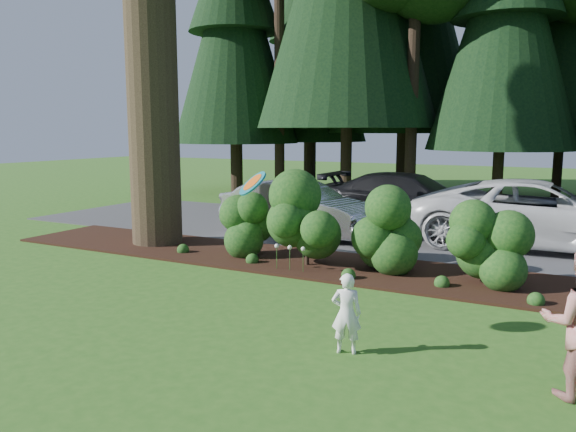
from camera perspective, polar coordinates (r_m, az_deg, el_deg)
The scene contains 10 objects.
ground at distance 9.28m, azimuth -5.12°, elevation -9.23°, with size 80.00×80.00×0.00m, color #2B5C1A.
mulch_bed at distance 12.03m, azimuth 3.34°, elevation -4.91°, with size 16.00×2.50×0.05m, color black.
driveway at distance 15.91m, azimuth 9.69°, elevation -1.69°, with size 22.00×6.00×0.03m, color #38383A.
shrub_row at distance 11.47m, azimuth 6.64°, elevation -1.61°, with size 6.53×1.60×1.61m.
lily_cluster at distance 11.30m, azimuth 0.18°, elevation -3.33°, with size 0.69×0.09×0.57m.
car_silver_wagon at distance 15.24m, azimuth 1.03°, elevation 0.84°, with size 1.56×4.48×1.48m, color #BABABF.
car_white_suv at distance 14.81m, azimuth 24.11°, elevation 0.18°, with size 2.73×5.92×1.64m, color silver.
car_dark_suv at distance 17.10m, azimuth 12.35°, elevation 1.64°, with size 2.18×5.37×1.56m, color black.
child at distance 7.34m, azimuth 5.95°, elevation -9.80°, with size 0.39×0.25×1.06m, color white.
frisbee at distance 7.44m, azimuth -3.61°, elevation 3.34°, with size 0.51×0.39×0.43m.
Camera 1 is at (4.82, -7.40, 2.85)m, focal length 35.00 mm.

